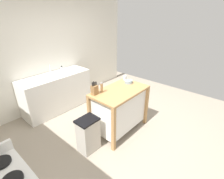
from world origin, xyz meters
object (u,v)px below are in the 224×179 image
Objects in this scene: trash_bin at (88,135)px; bottle_dish_soap at (62,70)px; sink_faucet at (50,69)px; pepper_grinder at (102,88)px; drinking_cup at (125,78)px; knife_block at (95,90)px; bowl_stoneware_deep at (129,82)px; kitchen_island at (120,108)px.

bottle_dish_soap is (0.65, 1.62, 0.65)m from trash_bin.
sink_faucet is at bearing 143.86° from bottle_dish_soap.
pepper_grinder is 1.63m from sink_faucet.
drinking_cup is 0.50× the size of pepper_grinder.
knife_block reaches higher than pepper_grinder.
knife_block is 0.91m from drinking_cup.
sink_faucet reaches higher than bowl_stoneware_deep.
drinking_cup is 0.16× the size of trash_bin.
trash_bin is (-0.36, -0.18, -0.67)m from knife_block.
trash_bin is (-0.50, -0.14, -0.67)m from pepper_grinder.
knife_block is at bearing 26.31° from trash_bin.
pepper_grinder is at bearing -95.72° from bottle_dish_soap.
knife_block is at bearing 169.92° from bowl_stoneware_deep.
bowl_stoneware_deep is 1.89m from sink_faucet.
kitchen_island is 1.77× the size of trash_bin.
knife_block is 1.60m from sink_faucet.
bottle_dish_soap is at bearing -36.14° from sink_faucet.
drinking_cup is (0.47, 0.25, 0.44)m from kitchen_island.
knife_block reaches higher than kitchen_island.
kitchen_island is 5.07× the size of sink_faucet.
knife_block is 1.55× the size of bowl_stoneware_deep.
sink_faucet is at bearing 112.90° from bowl_stoneware_deep.
bottle_dish_soap is (-0.62, 1.42, 0.02)m from drinking_cup.
knife_block is 0.83m from bowl_stoneware_deep.
trash_bin is 2.86× the size of sink_faucet.
bowl_stoneware_deep is at bearing -67.10° from sink_faucet.
kitchen_island is 6.84× the size of bowl_stoneware_deep.
bottle_dish_soap is at bearing 95.01° from kitchen_island.
bowl_stoneware_deep is (0.82, -0.15, -0.06)m from knife_block.
pepper_grinder is 0.90× the size of sink_faucet.
sink_faucet reaches higher than trash_bin.
drinking_cup is 1.78m from sink_faucet.
sink_faucet is 0.26m from bottle_dish_soap.
drinking_cup is at bearing 8.93° from trash_bin.
bowl_stoneware_deep is 0.26× the size of trash_bin.
pepper_grinder is 0.31× the size of trash_bin.
knife_block is 2.58× the size of drinking_cup.
knife_block is 1.15× the size of sink_faucet.
bottle_dish_soap is at bearing 113.53° from drinking_cup.
sink_faucet is (-0.83, 1.57, 0.05)m from drinking_cup.
kitchen_island is 0.58m from bowl_stoneware_deep.
pepper_grinder reaches higher than drinking_cup.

